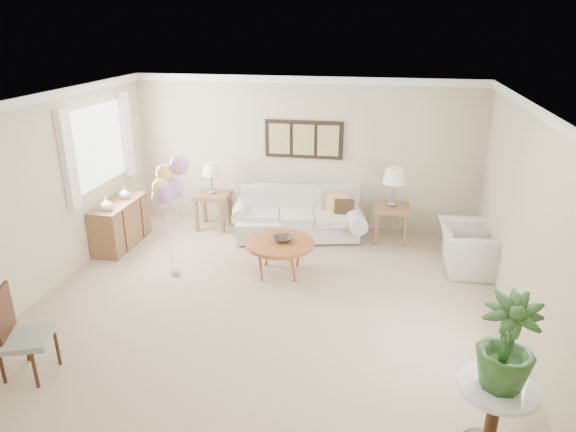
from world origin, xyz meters
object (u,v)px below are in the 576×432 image
object	(u,v)px
coffee_table	(280,244)
accent_chair	(19,332)
armchair	(470,248)
balloon_cluster	(168,185)
sofa	(298,218)

from	to	relation	value
coffee_table	accent_chair	bearing A→B (deg)	-128.47
armchair	accent_chair	bearing A→B (deg)	123.60
coffee_table	balloon_cluster	xyz separation A→B (m)	(-1.47, -0.35, 0.91)
sofa	accent_chair	distance (m)	4.67
balloon_cluster	sofa	bearing A→B (deg)	50.01
sofa	coffee_table	xyz separation A→B (m)	(-0.02, -1.42, 0.14)
armchair	balloon_cluster	world-z (taller)	balloon_cluster
sofa	balloon_cluster	bearing A→B (deg)	-129.99
coffee_table	armchair	size ratio (longest dim) A/B	0.98
sofa	coffee_table	world-z (taller)	sofa
balloon_cluster	coffee_table	bearing A→B (deg)	13.46
sofa	coffee_table	size ratio (longest dim) A/B	2.42
coffee_table	balloon_cluster	bearing A→B (deg)	-166.54
coffee_table	sofa	bearing A→B (deg)	89.26
balloon_cluster	armchair	bearing A→B (deg)	13.65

